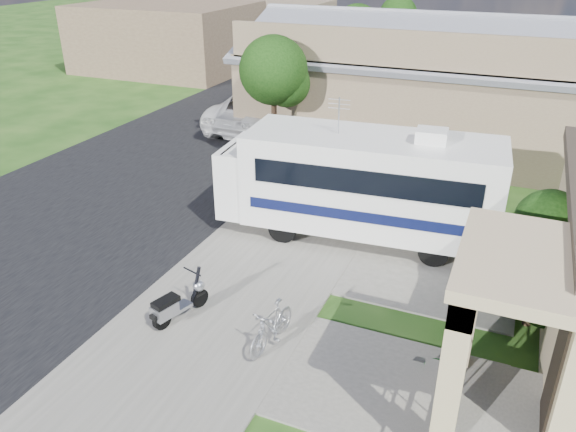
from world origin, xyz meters
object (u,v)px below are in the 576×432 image
at_px(motorhome, 360,181).
at_px(pickup_truck, 264,108).
at_px(shrub, 545,259).
at_px(bicycle, 272,328).
at_px(van, 309,77).
at_px(garden_hose, 436,372).
at_px(scooter, 177,304).

height_order(motorhome, pickup_truck, motorhome).
bearing_deg(motorhome, shrub, -32.63).
xyz_separation_m(bicycle, van, (-7.09, 20.41, 0.37)).
bearing_deg(pickup_truck, motorhome, 130.80).
bearing_deg(pickup_truck, van, -83.77).
bearing_deg(pickup_truck, garden_hose, 128.04).
height_order(shrub, scooter, shrub).
distance_m(motorhome, bicycle, 5.44).
distance_m(bicycle, garden_hose, 3.24).
height_order(shrub, pickup_truck, shrub).
bearing_deg(shrub, motorhome, 152.12).
height_order(pickup_truck, van, pickup_truck).
distance_m(scooter, bicycle, 2.22).
distance_m(scooter, pickup_truck, 14.21).
bearing_deg(pickup_truck, shrub, 138.25).
distance_m(bicycle, pickup_truck, 15.02).
relative_size(scooter, pickup_truck, 0.23).
relative_size(motorhome, pickup_truck, 1.18).
xyz_separation_m(shrub, scooter, (-7.00, -2.90, -1.13)).
bearing_deg(van, garden_hose, -59.06).
bearing_deg(bicycle, motorhome, 95.37).
relative_size(motorhome, garden_hose, 16.60).
distance_m(shrub, pickup_truck, 15.53).
distance_m(bicycle, van, 21.61).
xyz_separation_m(van, garden_hose, (10.28, -19.99, -0.73)).
relative_size(shrub, scooter, 2.09).
height_order(motorhome, scooter, motorhome).
bearing_deg(van, shrub, -52.15).
relative_size(shrub, bicycle, 1.99).
height_order(scooter, bicycle, scooter).
xyz_separation_m(bicycle, pickup_truck, (-6.52, 13.53, 0.42)).
xyz_separation_m(motorhome, bicycle, (-0.20, -5.32, -1.16)).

